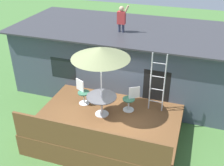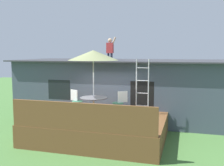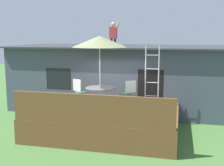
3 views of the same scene
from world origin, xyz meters
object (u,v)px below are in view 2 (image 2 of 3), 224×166
(patio_chair_right, at_px, (120,103))
(patio_chair_left, at_px, (76,101))
(patio_umbrella, at_px, (93,55))
(person_figure, at_px, (110,48))
(step_ladder, at_px, (142,87))
(patio_table, at_px, (94,101))

(patio_chair_right, bearing_deg, patio_chair_left, -30.55)
(patio_umbrella, xyz_separation_m, patio_chair_left, (-0.94, 0.48, -1.89))
(patio_chair_left, bearing_deg, person_figure, 99.77)
(patio_chair_right, bearing_deg, patio_umbrella, 0.00)
(patio_umbrella, bearing_deg, patio_chair_left, 152.72)
(person_figure, bearing_deg, patio_umbrella, -86.42)
(step_ladder, bearing_deg, patio_table, -153.15)
(patio_umbrella, relative_size, patio_chair_left, 2.76)
(patio_table, bearing_deg, patio_chair_left, 152.72)
(patio_table, distance_m, patio_umbrella, 1.76)
(person_figure, relative_size, patio_chair_left, 1.21)
(patio_chair_left, bearing_deg, step_ladder, 35.66)
(patio_chair_right, bearing_deg, patio_table, 0.00)
(patio_table, xyz_separation_m, patio_chair_right, (0.88, 0.59, -0.13))
(patio_umbrella, height_order, patio_chair_left, patio_umbrella)
(patio_umbrella, relative_size, person_figure, 2.29)
(patio_chair_left, distance_m, patio_chair_right, 1.82)
(patio_table, bearing_deg, patio_umbrella, -20.56)
(patio_chair_left, bearing_deg, patio_umbrella, -0.00)
(patio_table, height_order, patio_chair_right, patio_chair_right)
(step_ladder, height_order, person_figure, person_figure)
(step_ladder, distance_m, person_figure, 3.19)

